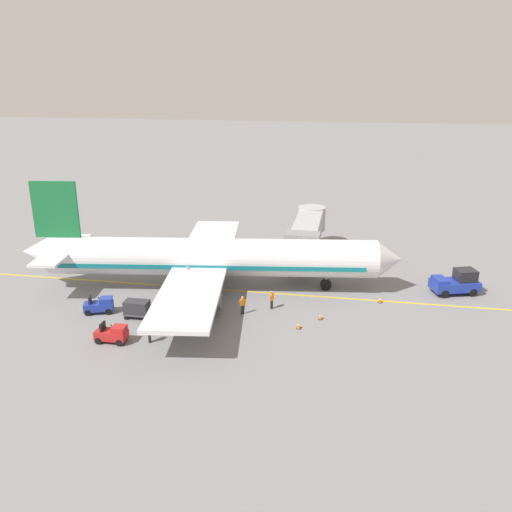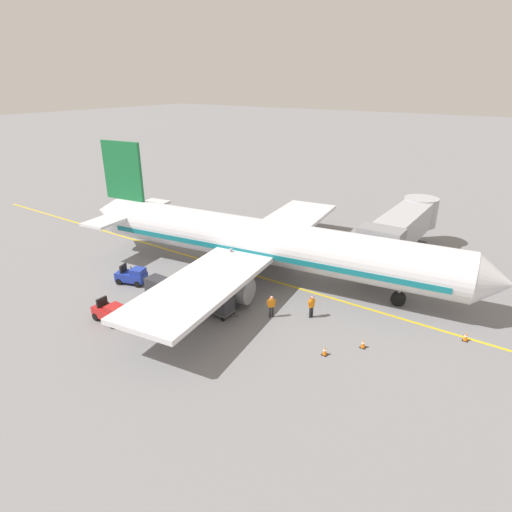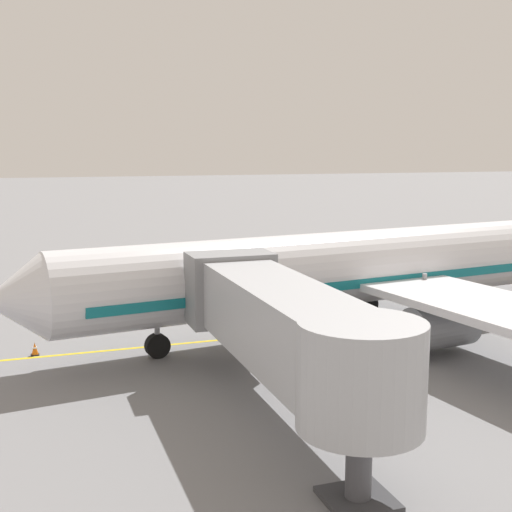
{
  "view_description": "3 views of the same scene",
  "coord_description": "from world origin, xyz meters",
  "px_view_note": "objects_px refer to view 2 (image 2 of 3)",
  "views": [
    {
      "loc": [
        47.17,
        14.46,
        20.17
      ],
      "look_at": [
        -3.0,
        5.3,
        2.69
      ],
      "focal_mm": 37.26,
      "sensor_mm": 36.0,
      "label": 1
    },
    {
      "loc": [
        27.88,
        19.98,
        15.97
      ],
      "look_at": [
        1.67,
        1.82,
        2.72
      ],
      "focal_mm": 30.04,
      "sensor_mm": 36.0,
      "label": 2
    },
    {
      "loc": [
        -30.82,
        17.81,
        9.25
      ],
      "look_at": [
        1.29,
        6.8,
        3.85
      ],
      "focal_mm": 47.46,
      "sensor_mm": 36.0,
      "label": 3
    }
  ],
  "objects_px": {
    "baggage_cart_front": "(218,303)",
    "safety_cone_nose_left": "(466,337)",
    "ground_crew_marshaller": "(312,306)",
    "safety_cone_wing_tip": "(363,344)",
    "jet_bridge": "(403,226)",
    "baggage_cart_third_in_train": "(159,286)",
    "baggage_cart_second_in_train": "(187,296)",
    "ground_crew_loader": "(143,319)",
    "baggage_tug_lead": "(110,312)",
    "baggage_tug_trailing": "(132,276)",
    "safety_cone_nose_right": "(325,351)",
    "parked_airliner": "(262,242)",
    "ground_crew_wing_walker": "(271,305)"
  },
  "relations": [
    {
      "from": "baggage_cart_front",
      "to": "safety_cone_nose_left",
      "type": "bearing_deg",
      "value": 113.27
    },
    {
      "from": "baggage_tug_trailing",
      "to": "baggage_cart_second_in_train",
      "type": "bearing_deg",
      "value": 87.31
    },
    {
      "from": "baggage_cart_second_in_train",
      "to": "safety_cone_nose_right",
      "type": "height_order",
      "value": "baggage_cart_second_in_train"
    },
    {
      "from": "baggage_cart_second_in_train",
      "to": "ground_crew_loader",
      "type": "bearing_deg",
      "value": -2.4
    },
    {
      "from": "baggage_tug_lead",
      "to": "safety_cone_nose_left",
      "type": "distance_m",
      "value": 24.24
    },
    {
      "from": "ground_crew_marshaller",
      "to": "safety_cone_nose_left",
      "type": "relative_size",
      "value": 2.86
    },
    {
      "from": "baggage_cart_second_in_train",
      "to": "safety_cone_wing_tip",
      "type": "height_order",
      "value": "baggage_cart_second_in_train"
    },
    {
      "from": "baggage_tug_trailing",
      "to": "ground_crew_loader",
      "type": "xyz_separation_m",
      "value": [
        4.47,
        6.4,
        0.24
      ]
    },
    {
      "from": "baggage_tug_trailing",
      "to": "safety_cone_nose_left",
      "type": "relative_size",
      "value": 4.66
    },
    {
      "from": "parked_airliner",
      "to": "baggage_tug_trailing",
      "type": "height_order",
      "value": "parked_airliner"
    },
    {
      "from": "baggage_tug_lead",
      "to": "ground_crew_marshaller",
      "type": "relative_size",
      "value": 1.48
    },
    {
      "from": "ground_crew_loader",
      "to": "safety_cone_nose_left",
      "type": "relative_size",
      "value": 2.86
    },
    {
      "from": "baggage_cart_third_in_train",
      "to": "safety_cone_wing_tip",
      "type": "distance_m",
      "value": 16.0
    },
    {
      "from": "baggage_cart_third_in_train",
      "to": "baggage_cart_second_in_train",
      "type": "bearing_deg",
      "value": 91.53
    },
    {
      "from": "baggage_tug_lead",
      "to": "safety_cone_wing_tip",
      "type": "bearing_deg",
      "value": 113.99
    },
    {
      "from": "baggage_tug_trailing",
      "to": "safety_cone_nose_left",
      "type": "height_order",
      "value": "baggage_tug_trailing"
    },
    {
      "from": "parked_airliner",
      "to": "safety_cone_nose_right",
      "type": "relative_size",
      "value": 63.24
    },
    {
      "from": "jet_bridge",
      "to": "baggage_cart_second_in_train",
      "type": "distance_m",
      "value": 20.75
    },
    {
      "from": "safety_cone_nose_right",
      "to": "safety_cone_wing_tip",
      "type": "bearing_deg",
      "value": 141.65
    },
    {
      "from": "parked_airliner",
      "to": "ground_crew_loader",
      "type": "height_order",
      "value": "parked_airliner"
    },
    {
      "from": "baggage_cart_third_in_train",
      "to": "safety_cone_nose_left",
      "type": "xyz_separation_m",
      "value": [
        -7.14,
        21.03,
        -0.66
      ]
    },
    {
      "from": "baggage_tug_lead",
      "to": "ground_crew_loader",
      "type": "height_order",
      "value": "ground_crew_loader"
    },
    {
      "from": "ground_crew_loader",
      "to": "safety_cone_wing_tip",
      "type": "bearing_deg",
      "value": 116.9
    },
    {
      "from": "baggage_cart_third_in_train",
      "to": "safety_cone_nose_left",
      "type": "height_order",
      "value": "baggage_cart_third_in_train"
    },
    {
      "from": "ground_crew_wing_walker",
      "to": "safety_cone_wing_tip",
      "type": "xyz_separation_m",
      "value": [
        -0.14,
        6.91,
        -0.66
      ]
    },
    {
      "from": "jet_bridge",
      "to": "baggage_cart_third_in_train",
      "type": "distance_m",
      "value": 22.39
    },
    {
      "from": "baggage_tug_trailing",
      "to": "parked_airliner",
      "type": "bearing_deg",
      "value": 132.01
    },
    {
      "from": "ground_crew_marshaller",
      "to": "baggage_tug_lead",
      "type": "bearing_deg",
      "value": -53.15
    },
    {
      "from": "safety_cone_nose_left",
      "to": "safety_cone_nose_right",
      "type": "xyz_separation_m",
      "value": [
        6.7,
        -6.91,
        0.0
      ]
    },
    {
      "from": "baggage_tug_lead",
      "to": "baggage_cart_third_in_train",
      "type": "xyz_separation_m",
      "value": [
        -4.56,
        0.2,
        0.24
      ]
    },
    {
      "from": "ground_crew_wing_walker",
      "to": "safety_cone_nose_left",
      "type": "height_order",
      "value": "ground_crew_wing_walker"
    },
    {
      "from": "ground_crew_wing_walker",
      "to": "ground_crew_loader",
      "type": "distance_m",
      "value": 8.95
    },
    {
      "from": "baggage_cart_third_in_train",
      "to": "safety_cone_wing_tip",
      "type": "xyz_separation_m",
      "value": [
        -2.55,
        15.78,
        -0.66
      ]
    },
    {
      "from": "ground_crew_marshaller",
      "to": "safety_cone_nose_left",
      "type": "bearing_deg",
      "value": 107.72
    },
    {
      "from": "baggage_cart_second_in_train",
      "to": "safety_cone_wing_tip",
      "type": "xyz_separation_m",
      "value": [
        -2.47,
        12.9,
        -0.66
      ]
    },
    {
      "from": "baggage_cart_third_in_train",
      "to": "safety_cone_wing_tip",
      "type": "relative_size",
      "value": 4.92
    },
    {
      "from": "ground_crew_loader",
      "to": "safety_cone_nose_left",
      "type": "height_order",
      "value": "ground_crew_loader"
    },
    {
      "from": "baggage_tug_lead",
      "to": "safety_cone_nose_right",
      "type": "xyz_separation_m",
      "value": [
        -5.0,
        14.31,
        -0.42
      ]
    },
    {
      "from": "baggage_tug_trailing",
      "to": "safety_cone_nose_right",
      "type": "height_order",
      "value": "baggage_tug_trailing"
    },
    {
      "from": "jet_bridge",
      "to": "ground_crew_wing_walker",
      "type": "height_order",
      "value": "jet_bridge"
    },
    {
      "from": "safety_cone_wing_tip",
      "to": "jet_bridge",
      "type": "bearing_deg",
      "value": -170.38
    },
    {
      "from": "ground_crew_loader",
      "to": "parked_airliner",
      "type": "bearing_deg",
      "value": 171.49
    },
    {
      "from": "jet_bridge",
      "to": "ground_crew_wing_walker",
      "type": "bearing_deg",
      "value": -15.49
    },
    {
      "from": "ground_crew_marshaller",
      "to": "safety_cone_nose_left",
      "type": "xyz_separation_m",
      "value": [
        -3.12,
        9.78,
        -0.66
      ]
    },
    {
      "from": "jet_bridge",
      "to": "baggage_cart_front",
      "type": "xyz_separation_m",
      "value": [
        17.44,
        -7.63,
        -2.51
      ]
    },
    {
      "from": "jet_bridge",
      "to": "ground_crew_wing_walker",
      "type": "xyz_separation_m",
      "value": [
        15.52,
        -4.3,
        -2.5
      ]
    },
    {
      "from": "baggage_cart_second_in_train",
      "to": "safety_cone_nose_right",
      "type": "bearing_deg",
      "value": 91.85
    },
    {
      "from": "parked_airliner",
      "to": "baggage_cart_third_in_train",
      "type": "height_order",
      "value": "parked_airliner"
    },
    {
      "from": "jet_bridge",
      "to": "ground_crew_marshaller",
      "type": "bearing_deg",
      "value": -7.9
    },
    {
      "from": "baggage_cart_third_in_train",
      "to": "safety_cone_nose_right",
      "type": "bearing_deg",
      "value": 91.78
    }
  ]
}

